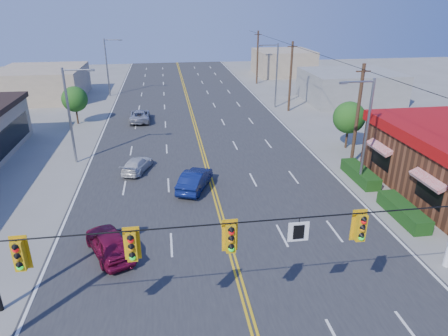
{
  "coord_description": "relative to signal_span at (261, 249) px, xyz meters",
  "views": [
    {
      "loc": [
        -3.14,
        -11.42,
        12.9
      ],
      "look_at": [
        0.62,
        13.65,
        2.2
      ],
      "focal_mm": 32.0,
      "sensor_mm": 36.0,
      "label": 1
    }
  ],
  "objects": [
    {
      "name": "streetlight_se",
      "position": [
        10.91,
        14.0,
        -0.37
      ],
      "size": [
        2.55,
        0.25,
        8.0
      ],
      "color": "gray",
      "rests_on": "ground"
    },
    {
      "name": "streetlight_nw",
      "position": [
        -10.67,
        48.0,
        -0.37
      ],
      "size": [
        2.55,
        0.25,
        8.0
      ],
      "color": "gray",
      "rests_on": "ground"
    },
    {
      "name": "streetlight_ne",
      "position": [
        10.91,
        38.0,
        -0.37
      ],
      "size": [
        2.55,
        0.25,
        8.0
      ],
      "color": "gray",
      "rests_on": "ground"
    },
    {
      "name": "utility_pole_near",
      "position": [
        12.32,
        18.0,
        -0.69
      ],
      "size": [
        0.28,
        0.28,
        8.4
      ],
      "primitive_type": "cylinder",
      "color": "#47301E",
      "rests_on": "ground"
    },
    {
      "name": "car_white",
      "position": [
        -5.56,
        19.1,
        -4.32
      ],
      "size": [
        2.74,
        4.17,
        1.12
      ],
      "primitive_type": "imported",
      "rotation": [
        0.0,
        0.0,
        2.81
      ],
      "color": "silver",
      "rests_on": "ground"
    },
    {
      "name": "utility_pole_far",
      "position": [
        12.32,
        54.0,
        -0.69
      ],
      "size": [
        0.28,
        0.28,
        8.4
      ],
      "primitive_type": "cylinder",
      "color": "#47301E",
      "rests_on": "ground"
    },
    {
      "name": "bld_east_far",
      "position": [
        19.12,
        62.0,
        -2.69
      ],
      "size": [
        10.0,
        10.0,
        4.4
      ],
      "primitive_type": "cube",
      "color": "tan",
      "rests_on": "ground"
    },
    {
      "name": "car_silver",
      "position": [
        -5.99,
        33.78,
        -4.22
      ],
      "size": [
        2.32,
        4.86,
        1.34
      ],
      "primitive_type": "imported",
      "rotation": [
        0.0,
        0.0,
        3.16
      ],
      "color": "#B4B4BA",
      "rests_on": "ground"
    },
    {
      "name": "signal_span",
      "position": [
        0.0,
        0.0,
        0.0
      ],
      "size": [
        24.32,
        0.34,
        9.0
      ],
      "color": "#47301E",
      "rests_on": "ground"
    },
    {
      "name": "car_magenta",
      "position": [
        -6.45,
        7.57,
        -4.15
      ],
      "size": [
        3.34,
        4.63,
        1.47
      ],
      "primitive_type": "imported",
      "rotation": [
        0.0,
        0.0,
        3.56
      ],
      "color": "maroon",
      "rests_on": "ground"
    },
    {
      "name": "tree_west",
      "position": [
        -12.88,
        34.0,
        -2.09
      ],
      "size": [
        2.8,
        2.8,
        4.2
      ],
      "color": "#47301E",
      "rests_on": "ground"
    },
    {
      "name": "road",
      "position": [
        0.12,
        20.0,
        -4.86
      ],
      "size": [
        20.0,
        120.0,
        0.06
      ],
      "primitive_type": "cube",
      "color": "#2D2D30",
      "rests_on": "ground"
    },
    {
      "name": "bld_west_far",
      "position": [
        -19.88,
        48.0,
        -2.79
      ],
      "size": [
        11.0,
        12.0,
        4.2
      ],
      "primitive_type": "cube",
      "color": "tan",
      "rests_on": "ground"
    },
    {
      "name": "bld_east_mid",
      "position": [
        22.12,
        40.0,
        -2.89
      ],
      "size": [
        12.0,
        10.0,
        4.0
      ],
      "primitive_type": "cube",
      "color": "gray",
      "rests_on": "ground"
    },
    {
      "name": "utility_pole_mid",
      "position": [
        12.32,
        36.0,
        -0.69
      ],
      "size": [
        0.28,
        0.28,
        8.4
      ],
      "primitive_type": "cylinder",
      "color": "#47301E",
      "rests_on": "ground"
    },
    {
      "name": "tree_kfc_rear",
      "position": [
        13.62,
        22.0,
        -1.95
      ],
      "size": [
        2.94,
        2.94,
        4.41
      ],
      "color": "#47301E",
      "rests_on": "ground"
    },
    {
      "name": "streetlight_sw",
      "position": [
        -10.67,
        22.0,
        -0.37
      ],
      "size": [
        2.55,
        0.25,
        8.0
      ],
      "color": "gray",
      "rests_on": "ground"
    },
    {
      "name": "car_blue",
      "position": [
        -1.2,
        15.1,
        -4.16
      ],
      "size": [
        3.08,
        4.65,
        1.45
      ],
      "primitive_type": "imported",
      "rotation": [
        0.0,
        0.0,
        2.75
      ],
      "color": "#0D184E",
      "rests_on": "ground"
    }
  ]
}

